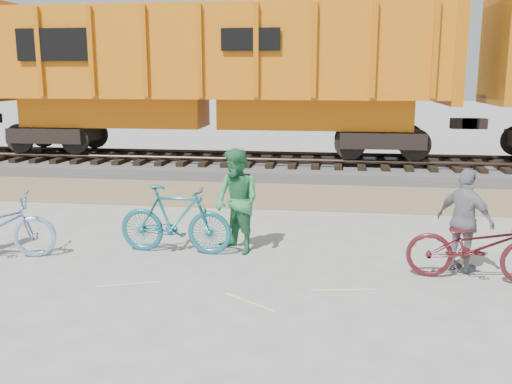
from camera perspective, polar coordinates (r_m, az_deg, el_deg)
ground at (r=8.81m, az=-4.64°, el=-7.71°), size 120.00×120.00×0.00m
gravel_strip at (r=14.03m, az=0.21°, el=-0.30°), size 120.00×3.00×0.02m
ballast_bed at (r=17.42m, az=1.76°, el=2.51°), size 120.00×4.00×0.30m
track at (r=17.38m, az=1.77°, el=3.57°), size 120.00×2.60×0.24m
hopper_car_center at (r=17.50m, az=-4.42°, el=11.92°), size 14.00×3.13×4.65m
bicycle_teal at (r=9.51m, az=-8.08°, el=-2.75°), size 1.91×0.60×1.14m
bicycle_maroon at (r=8.76m, az=21.23°, el=-5.08°), size 2.03×0.95×1.02m
person_man at (r=9.41m, az=-1.93°, el=-0.93°), size 1.07×1.05×1.73m
person_woman at (r=9.04m, az=20.17°, el=-2.73°), size 0.93×0.90×1.56m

